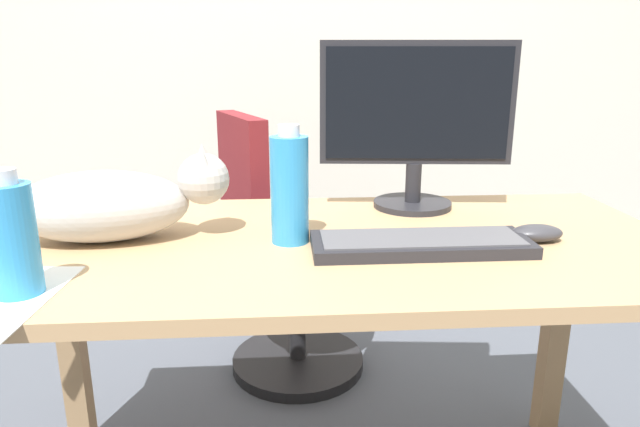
{
  "coord_description": "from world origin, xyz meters",
  "views": [
    {
      "loc": [
        -0.11,
        -1.14,
        1.12
      ],
      "look_at": [
        -0.02,
        -0.01,
        0.8
      ],
      "focal_mm": 31.58,
      "sensor_mm": 36.0,
      "label": 1
    }
  ],
  "objects_px": {
    "cat": "(113,203)",
    "water_bottle": "(290,188)",
    "monitor": "(416,119)",
    "spray_bottle": "(12,238)",
    "computer_mouse": "(537,233)",
    "keyboard": "(421,244)",
    "office_chair": "(283,266)"
  },
  "relations": [
    {
      "from": "keyboard",
      "to": "water_bottle",
      "type": "height_order",
      "value": "water_bottle"
    },
    {
      "from": "keyboard",
      "to": "water_bottle",
      "type": "xyz_separation_m",
      "value": [
        -0.26,
        0.07,
        0.1
      ]
    },
    {
      "from": "monitor",
      "to": "office_chair",
      "type": "bearing_deg",
      "value": 126.03
    },
    {
      "from": "keyboard",
      "to": "computer_mouse",
      "type": "bearing_deg",
      "value": 8.23
    },
    {
      "from": "keyboard",
      "to": "cat",
      "type": "relative_size",
      "value": 0.72
    },
    {
      "from": "monitor",
      "to": "spray_bottle",
      "type": "distance_m",
      "value": 0.93
    },
    {
      "from": "cat",
      "to": "spray_bottle",
      "type": "relative_size",
      "value": 2.91
    },
    {
      "from": "office_chair",
      "to": "water_bottle",
      "type": "bearing_deg",
      "value": -88.88
    },
    {
      "from": "cat",
      "to": "water_bottle",
      "type": "height_order",
      "value": "water_bottle"
    },
    {
      "from": "office_chair",
      "to": "keyboard",
      "type": "relative_size",
      "value": 2.13
    },
    {
      "from": "keyboard",
      "to": "office_chair",
      "type": "bearing_deg",
      "value": 109.23
    },
    {
      "from": "office_chair",
      "to": "computer_mouse",
      "type": "distance_m",
      "value": 0.99
    },
    {
      "from": "monitor",
      "to": "computer_mouse",
      "type": "height_order",
      "value": "monitor"
    },
    {
      "from": "monitor",
      "to": "computer_mouse",
      "type": "xyz_separation_m",
      "value": [
        0.2,
        -0.29,
        -0.21
      ]
    },
    {
      "from": "office_chair",
      "to": "keyboard",
      "type": "height_order",
      "value": "office_chair"
    },
    {
      "from": "computer_mouse",
      "to": "monitor",
      "type": "bearing_deg",
      "value": 124.23
    },
    {
      "from": "cat",
      "to": "spray_bottle",
      "type": "xyz_separation_m",
      "value": [
        -0.08,
        -0.28,
        0.02
      ]
    },
    {
      "from": "monitor",
      "to": "computer_mouse",
      "type": "distance_m",
      "value": 0.41
    },
    {
      "from": "keyboard",
      "to": "water_bottle",
      "type": "bearing_deg",
      "value": 164.47
    },
    {
      "from": "monitor",
      "to": "spray_bottle",
      "type": "relative_size",
      "value": 2.29
    },
    {
      "from": "cat",
      "to": "computer_mouse",
      "type": "distance_m",
      "value": 0.9
    },
    {
      "from": "office_chair",
      "to": "water_bottle",
      "type": "relative_size",
      "value": 3.8
    },
    {
      "from": "cat",
      "to": "spray_bottle",
      "type": "height_order",
      "value": "spray_bottle"
    },
    {
      "from": "office_chair",
      "to": "cat",
      "type": "xyz_separation_m",
      "value": [
        -0.36,
        -0.68,
        0.41
      ]
    },
    {
      "from": "monitor",
      "to": "water_bottle",
      "type": "xyz_separation_m",
      "value": [
        -0.32,
        -0.26,
        -0.11
      ]
    },
    {
      "from": "water_bottle",
      "to": "spray_bottle",
      "type": "relative_size",
      "value": 1.17
    },
    {
      "from": "cat",
      "to": "spray_bottle",
      "type": "distance_m",
      "value": 0.29
    },
    {
      "from": "computer_mouse",
      "to": "water_bottle",
      "type": "relative_size",
      "value": 0.45
    },
    {
      "from": "monitor",
      "to": "computer_mouse",
      "type": "relative_size",
      "value": 4.37
    },
    {
      "from": "keyboard",
      "to": "cat",
      "type": "height_order",
      "value": "cat"
    },
    {
      "from": "keyboard",
      "to": "water_bottle",
      "type": "distance_m",
      "value": 0.29
    },
    {
      "from": "water_bottle",
      "to": "computer_mouse",
      "type": "bearing_deg",
      "value": -3.89
    }
  ]
}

